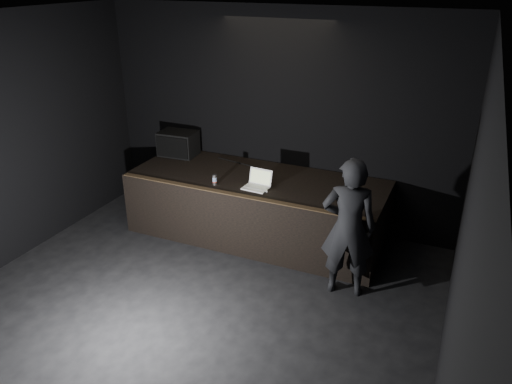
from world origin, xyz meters
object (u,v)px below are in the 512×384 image
object	(u,v)px
laptop	(258,183)
stage_riser	(257,207)
stage_monitor	(178,144)
person	(348,228)
beer_can	(215,180)

from	to	relation	value
laptop	stage_riser	bearing A→B (deg)	119.90
stage_monitor	stage_riser	bearing A→B (deg)	-17.25
stage_riser	stage_monitor	world-z (taller)	stage_monitor
person	stage_monitor	bearing A→B (deg)	-33.74
laptop	person	xyz separation A→B (m)	(1.54, -0.63, -0.11)
stage_riser	person	size ratio (longest dim) A/B	2.10
stage_monitor	laptop	xyz separation A→B (m)	(1.83, -0.72, -0.14)
stage_monitor	beer_can	xyz separation A→B (m)	(1.19, -0.90, -0.13)
person	stage_riser	bearing A→B (deg)	-41.12
beer_can	person	size ratio (longest dim) A/B	0.08
stage_riser	person	bearing A→B (deg)	-29.28
stage_riser	person	world-z (taller)	person
stage_riser	stage_monitor	distance (m)	1.86
stage_riser	person	xyz separation A→B (m)	(1.69, -0.95, 0.45)
laptop	beer_can	world-z (taller)	laptop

